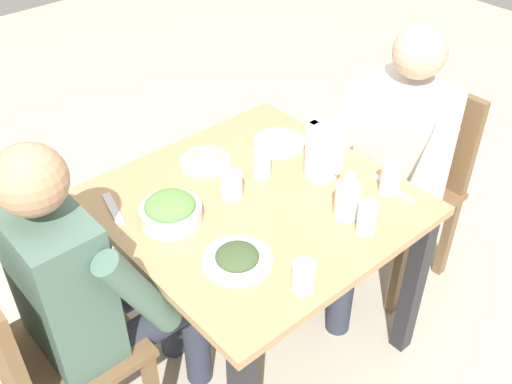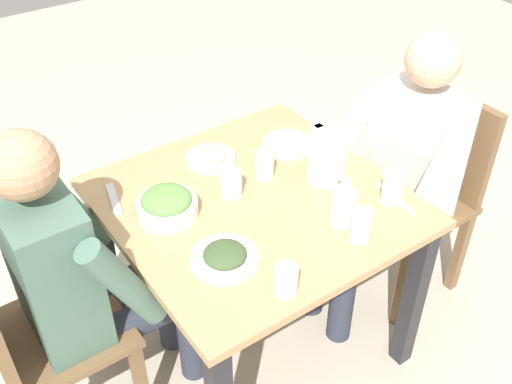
% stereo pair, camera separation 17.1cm
% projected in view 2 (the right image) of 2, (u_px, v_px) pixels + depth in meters
% --- Properties ---
extents(ground_plane, '(8.00, 8.00, 0.00)m').
position_uv_depth(ground_plane, '(255.00, 336.00, 2.41)').
color(ground_plane, '#B7AD99').
extents(dining_table, '(0.92, 0.92, 0.71)m').
position_uv_depth(dining_table, '(255.00, 225.00, 2.05)').
color(dining_table, tan).
rests_on(dining_table, ground_plane).
extents(chair_near, '(0.40, 0.40, 0.87)m').
position_uv_depth(chair_near, '(30.00, 332.00, 1.82)').
color(chair_near, brown).
rests_on(chair_near, ground_plane).
extents(chair_far, '(0.40, 0.40, 0.87)m').
position_uv_depth(chair_far, '(426.00, 185.00, 2.40)').
color(chair_far, brown).
rests_on(chair_far, ground_plane).
extents(diner_near, '(0.48, 0.53, 1.16)m').
position_uv_depth(diner_near, '(85.00, 271.00, 1.82)').
color(diner_near, '#4C6B5B').
rests_on(diner_near, ground_plane).
extents(diner_far, '(0.48, 0.53, 1.16)m').
position_uv_depth(diner_far, '(395.00, 173.00, 2.22)').
color(diner_far, silver).
rests_on(diner_far, ground_plane).
extents(water_pitcher, '(0.16, 0.12, 0.19)m').
position_uv_depth(water_pitcher, '(326.00, 156.00, 2.01)').
color(water_pitcher, silver).
rests_on(water_pitcher, dining_table).
extents(salad_bowl, '(0.20, 0.20, 0.09)m').
position_uv_depth(salad_bowl, '(167.00, 205.00, 1.89)').
color(salad_bowl, white).
rests_on(salad_bowl, dining_table).
extents(plate_beans, '(0.18, 0.18, 0.04)m').
position_uv_depth(plate_beans, '(212.00, 157.00, 2.15)').
color(plate_beans, white).
rests_on(plate_beans, dining_table).
extents(plate_dolmas, '(0.21, 0.21, 0.05)m').
position_uv_depth(plate_dolmas, '(225.00, 256.00, 1.74)').
color(plate_dolmas, white).
rests_on(plate_dolmas, dining_table).
extents(plate_yoghurt, '(0.19, 0.19, 0.04)m').
position_uv_depth(plate_yoghurt, '(288.00, 142.00, 2.22)').
color(plate_yoghurt, white).
rests_on(plate_yoghurt, dining_table).
extents(water_glass_far_right, '(0.07, 0.07, 0.09)m').
position_uv_depth(water_glass_far_right, '(286.00, 280.00, 1.63)').
color(water_glass_far_right, silver).
rests_on(water_glass_far_right, dining_table).
extents(water_glass_by_pitcher, '(0.07, 0.07, 0.09)m').
position_uv_depth(water_glass_by_pitcher, '(231.00, 183.00, 1.97)').
color(water_glass_by_pitcher, silver).
rests_on(water_glass_by_pitcher, dining_table).
extents(water_glass_near_left, '(0.07, 0.07, 0.11)m').
position_uv_depth(water_glass_near_left, '(393.00, 187.00, 1.94)').
color(water_glass_near_left, silver).
rests_on(water_glass_near_left, dining_table).
extents(water_glass_far_left, '(0.06, 0.06, 0.10)m').
position_uv_depth(water_glass_far_left, '(265.00, 164.00, 2.05)').
color(water_glass_far_left, silver).
rests_on(water_glass_far_left, dining_table).
extents(water_glass_near_right, '(0.06, 0.06, 0.11)m').
position_uv_depth(water_glass_near_right, '(361.00, 226.00, 1.79)').
color(water_glass_near_right, silver).
rests_on(water_glass_near_right, dining_table).
extents(oil_carafe, '(0.08, 0.08, 0.16)m').
position_uv_depth(oil_carafe, '(343.00, 208.00, 1.85)').
color(oil_carafe, silver).
rests_on(oil_carafe, dining_table).
extents(fork_near, '(0.17, 0.07, 0.01)m').
position_uv_depth(fork_near, '(114.00, 199.00, 1.97)').
color(fork_near, silver).
rests_on(fork_near, dining_table).
extents(knife_near, '(0.19, 0.04, 0.01)m').
position_uv_depth(knife_near, '(395.00, 198.00, 1.98)').
color(knife_near, silver).
rests_on(knife_near, dining_table).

